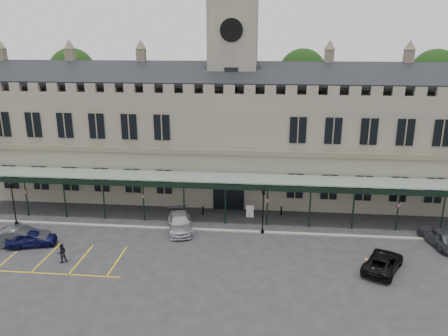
# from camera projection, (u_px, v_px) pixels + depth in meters

# --- Properties ---
(ground) EXTENTS (140.00, 140.00, 0.00)m
(ground) POSITION_uv_depth(u_px,v_px,m) (217.00, 260.00, 35.45)
(ground) COLOR #29292B
(station_building) EXTENTS (60.00, 10.36, 17.30)m
(station_building) POSITION_uv_depth(u_px,v_px,m) (233.00, 138.00, 48.73)
(station_building) COLOR slate
(station_building) RESTS_ON ground
(clock_tower) EXTENTS (5.60, 5.60, 24.80)m
(clock_tower) POSITION_uv_depth(u_px,v_px,m) (233.00, 78.00, 46.89)
(clock_tower) COLOR slate
(clock_tower) RESTS_ON ground
(canopy) EXTENTS (50.00, 4.10, 4.30)m
(canopy) POSITION_uv_depth(u_px,v_px,m) (225.00, 199.00, 41.86)
(canopy) COLOR #8C9E93
(canopy) RESTS_ON ground
(kerb) EXTENTS (60.00, 0.40, 0.12)m
(kerb) POSITION_uv_depth(u_px,v_px,m) (223.00, 230.00, 40.67)
(kerb) COLOR gray
(kerb) RESTS_ON ground
(parking_markings) EXTENTS (16.00, 6.00, 0.01)m
(parking_markings) POSITION_uv_depth(u_px,v_px,m) (43.00, 261.00, 35.34)
(parking_markings) COLOR gold
(parking_markings) RESTS_ON ground
(tree_behind_left) EXTENTS (6.00, 6.00, 16.00)m
(tree_behind_left) POSITION_uv_depth(u_px,v_px,m) (73.00, 73.00, 57.62)
(tree_behind_left) COLOR #332314
(tree_behind_left) RESTS_ON ground
(tree_behind_mid) EXTENTS (6.00, 6.00, 16.00)m
(tree_behind_mid) POSITION_uv_depth(u_px,v_px,m) (302.00, 74.00, 54.79)
(tree_behind_mid) COLOR #332314
(tree_behind_mid) RESTS_ON ground
(tree_behind_right) EXTENTS (6.00, 6.00, 16.00)m
(tree_behind_right) POSITION_uv_depth(u_px,v_px,m) (434.00, 76.00, 53.29)
(tree_behind_right) COLOR #332314
(tree_behind_right) RESTS_ON ground
(lamp_post_left) EXTENTS (0.42, 0.42, 4.48)m
(lamp_post_left) POSITION_uv_depth(u_px,v_px,m) (13.00, 199.00, 41.28)
(lamp_post_left) COLOR black
(lamp_post_left) RESTS_ON ground
(lamp_post_mid) EXTENTS (0.42, 0.42, 4.48)m
(lamp_post_mid) POSITION_uv_depth(u_px,v_px,m) (263.00, 206.00, 39.50)
(lamp_post_mid) COLOR black
(lamp_post_mid) RESTS_ON ground
(traffic_cone) EXTENTS (0.45, 0.45, 0.72)m
(traffic_cone) POSITION_uv_depth(u_px,v_px,m) (367.00, 261.00, 34.62)
(traffic_cone) COLOR #DB4A06
(traffic_cone) RESTS_ON ground
(sign_board) EXTENTS (0.75, 0.11, 1.28)m
(sign_board) POSITION_uv_depth(u_px,v_px,m) (250.00, 211.00, 43.61)
(sign_board) COLOR black
(sign_board) RESTS_ON ground
(bollard_left) EXTENTS (0.16, 0.16, 0.91)m
(bollard_left) POSITION_uv_depth(u_px,v_px,m) (203.00, 211.00, 44.28)
(bollard_left) COLOR black
(bollard_left) RESTS_ON ground
(bollard_right) EXTENTS (0.16, 0.16, 0.90)m
(bollard_right) POSITION_uv_depth(u_px,v_px,m) (281.00, 211.00, 44.28)
(bollard_right) COLOR black
(bollard_right) RESTS_ON ground
(car_left_a) EXTENTS (4.41, 2.72, 1.40)m
(car_left_a) POSITION_uv_depth(u_px,v_px,m) (32.00, 238.00, 37.62)
(car_left_a) COLOR #0D0F3C
(car_left_a) RESTS_ON ground
(car_left_b) EXTENTS (5.06, 2.51, 1.60)m
(car_left_b) POSITION_uv_depth(u_px,v_px,m) (21.00, 236.00, 37.79)
(car_left_b) COLOR #37393F
(car_left_b) RESTS_ON ground
(car_taxi) EXTENTS (3.34, 5.53, 1.50)m
(car_taxi) POSITION_uv_depth(u_px,v_px,m) (180.00, 223.00, 40.71)
(car_taxi) COLOR #9C9EA4
(car_taxi) RESTS_ON ground
(car_van) EXTENTS (4.31, 5.34, 1.35)m
(car_van) POSITION_uv_depth(u_px,v_px,m) (383.00, 262.00, 33.75)
(car_van) COLOR black
(car_van) RESTS_ON ground
(car_right_a) EXTENTS (2.92, 5.10, 1.63)m
(car_right_a) POSITION_uv_depth(u_px,v_px,m) (440.00, 236.00, 37.79)
(car_right_a) COLOR #37393F
(car_right_a) RESTS_ON ground
(person_b) EXTENTS (0.98, 0.93, 1.59)m
(person_b) POSITION_uv_depth(u_px,v_px,m) (62.00, 253.00, 34.88)
(person_b) COLOR black
(person_b) RESTS_ON ground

